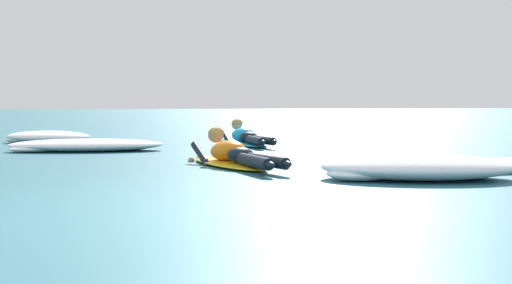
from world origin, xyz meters
The scene contains 6 objects.
ground_plane centered at (0.00, 10.00, 0.00)m, with size 120.00×120.00×0.00m, color #2D6B7A.
surfer_near centered at (1.59, 3.43, 0.14)m, with size 1.01×2.50×0.54m.
surfer_far centered at (2.52, 7.57, 0.14)m, with size 0.86×2.55×0.53m.
whitewater_front centered at (-0.36, 6.65, 0.10)m, with size 2.63×1.21×0.21m.
whitewater_back centered at (3.33, 1.67, 0.13)m, with size 2.30×1.59×0.27m.
whitewater_far_band centered at (-1.21, 9.15, 0.11)m, with size 2.02×1.68×0.25m.
Camera 1 is at (0.18, -5.17, 0.84)m, focal length 48.20 mm.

